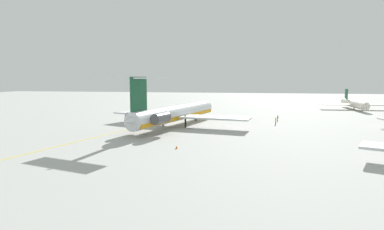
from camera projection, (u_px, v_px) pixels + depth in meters
The scene contains 8 objects.
ground at pixel (138, 122), 88.14m from camera, with size 362.51×362.51×0.00m, color #ADADA8.
main_jetliner at pixel (174, 113), 79.61m from camera, with size 41.62×37.28×12.32m.
airliner_far_left at pixel (355, 104), 122.72m from camera, with size 25.32×24.95×7.59m.
ground_crew_near_nose at pixel (162, 111), 106.38m from camera, with size 0.35×0.29×1.68m.
ground_crew_near_tail at pixel (276, 120), 83.75m from camera, with size 0.33×0.36×1.80m.
ground_crew_portside at pixel (278, 117), 90.68m from camera, with size 0.33×0.32×1.68m.
safety_cone_nose at pixel (177, 147), 55.04m from camera, with size 0.40×0.40×0.55m, color #EA590F.
taxiway_centreline at pixel (145, 125), 82.51m from camera, with size 87.87×0.36×0.01m, color gold.
Camera 1 is at (83.34, 29.99, 12.04)m, focal length 30.07 mm.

